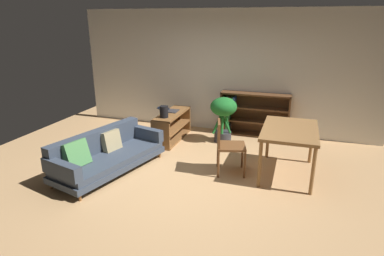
# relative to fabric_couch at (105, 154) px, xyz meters

# --- Properties ---
(ground_plane) EXTENTS (8.16, 8.16, 0.00)m
(ground_plane) POSITION_rel_fabric_couch_xyz_m (1.36, 0.11, -0.31)
(ground_plane) COLOR tan
(back_wall_panel) EXTENTS (6.80, 0.10, 2.70)m
(back_wall_panel) POSITION_rel_fabric_couch_xyz_m (1.36, 2.81, 1.04)
(back_wall_panel) COLOR silver
(back_wall_panel) RESTS_ON ground_plane
(fabric_couch) EXTENTS (1.25, 2.12, 0.69)m
(fabric_couch) POSITION_rel_fabric_couch_xyz_m (0.00, 0.00, 0.00)
(fabric_couch) COLOR brown
(fabric_couch) RESTS_ON ground_plane
(media_console) EXTENTS (0.39, 1.28, 0.59)m
(media_console) POSITION_rel_fabric_couch_xyz_m (0.50, 1.79, -0.02)
(media_console) COLOR brown
(media_console) RESTS_ON ground_plane
(open_laptop) EXTENTS (0.44, 0.30, 0.09)m
(open_laptop) POSITION_rel_fabric_couch_xyz_m (0.40, 1.90, 0.30)
(open_laptop) COLOR #333338
(open_laptop) RESTS_ON media_console
(desk_speaker) EXTENTS (0.17, 0.17, 0.23)m
(desk_speaker) POSITION_rel_fabric_couch_xyz_m (0.48, 1.43, 0.40)
(desk_speaker) COLOR black
(desk_speaker) RESTS_ON media_console
(potted_floor_plant) EXTENTS (0.55, 0.55, 0.95)m
(potted_floor_plant) POSITION_rel_fabric_couch_xyz_m (1.56, 2.01, 0.32)
(potted_floor_plant) COLOR #333338
(potted_floor_plant) RESTS_ON ground_plane
(dining_table) EXTENTS (0.86, 1.30, 0.80)m
(dining_table) POSITION_rel_fabric_couch_xyz_m (2.93, 0.85, 0.40)
(dining_table) COLOR olive
(dining_table) RESTS_ON ground_plane
(dining_chair_near) EXTENTS (0.56, 0.54, 0.90)m
(dining_chair_near) POSITION_rel_fabric_couch_xyz_m (1.96, 0.58, 0.21)
(dining_chair_near) COLOR brown
(dining_chair_near) RESTS_ON ground_plane
(bookshelf) EXTENTS (1.50, 0.30, 0.95)m
(bookshelf) POSITION_rel_fabric_couch_xyz_m (2.04, 2.64, 0.17)
(bookshelf) COLOR #56351E
(bookshelf) RESTS_ON ground_plane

